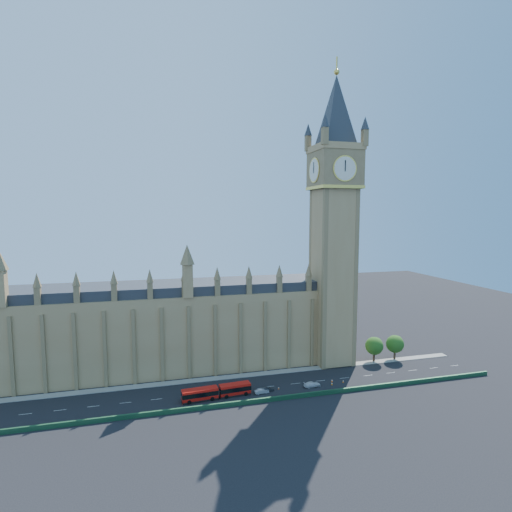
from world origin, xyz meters
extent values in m
plane|color=black|center=(0.00, 0.00, 0.00)|extent=(400.00, 400.00, 0.00)
cube|color=#A58150|center=(-25.00, 22.00, 12.50)|extent=(120.00, 20.00, 25.00)
cube|color=#2D3035|center=(-25.00, 22.00, 26.50)|extent=(120.00, 18.00, 3.00)
cube|color=#A58150|center=(38.00, 14.00, 29.00)|extent=(12.00, 12.00, 58.00)
cube|color=olive|center=(38.00, 14.00, 64.00)|extent=(14.00, 14.00, 12.00)
cylinder|color=silver|center=(38.00, 6.85, 64.00)|extent=(7.20, 0.30, 7.20)
cube|color=#A58150|center=(38.00, 14.00, 71.00)|extent=(14.50, 14.50, 2.00)
pyramid|color=#2D3035|center=(38.00, 14.00, 94.00)|extent=(20.59, 20.59, 22.00)
sphere|color=#F2C64C|center=(38.00, 14.00, 94.80)|extent=(1.80, 1.80, 1.80)
cube|color=#1E4C2D|center=(0.00, -9.00, 0.60)|extent=(160.00, 0.60, 1.20)
cube|color=gray|center=(0.00, 9.50, 0.08)|extent=(160.00, 3.00, 0.16)
cylinder|color=#382619|center=(52.00, 10.00, 2.00)|extent=(0.70, 0.70, 4.00)
sphere|color=#1C4412|center=(52.00, 10.00, 5.50)|extent=(6.00, 6.00, 6.00)
sphere|color=#1C4412|center=(52.80, 10.30, 6.10)|extent=(4.38, 4.38, 4.38)
cylinder|color=#382619|center=(60.00, 10.00, 2.00)|extent=(0.70, 0.70, 4.00)
sphere|color=#1C4412|center=(60.00, 10.00, 5.50)|extent=(6.00, 6.00, 6.00)
sphere|color=#1C4412|center=(60.80, 10.30, 6.10)|extent=(4.38, 4.38, 4.38)
cube|color=red|center=(-8.65, -3.63, 1.61)|extent=(9.85, 3.41, 3.23)
cube|color=red|center=(1.11, -2.90, 1.61)|extent=(8.78, 3.33, 3.23)
cube|color=black|center=(-8.65, -3.63, 2.00)|extent=(9.91, 3.46, 1.23)
cube|color=black|center=(1.11, -2.90, 2.00)|extent=(8.84, 3.38, 1.23)
cylinder|color=black|center=(-4.04, -3.29, 1.45)|extent=(1.04, 2.64, 2.58)
cylinder|color=black|center=(-11.64, -5.21, 0.54)|extent=(1.10, 0.40, 1.08)
cylinder|color=black|center=(-11.84, -2.53, 0.54)|extent=(1.10, 0.40, 1.08)
cylinder|color=black|center=(-5.46, -4.74, 0.54)|extent=(1.10, 0.40, 1.08)
cylinder|color=black|center=(-5.67, -2.06, 0.54)|extent=(1.10, 0.40, 1.08)
cylinder|color=black|center=(-1.54, -4.45, 0.54)|extent=(1.10, 0.40, 1.08)
cylinder|color=black|center=(-1.74, -1.77, 0.54)|extent=(1.10, 0.40, 1.08)
cylinder|color=black|center=(3.95, -4.03, 0.54)|extent=(1.10, 0.40, 1.08)
cylinder|color=black|center=(3.75, -1.35, 0.54)|extent=(1.10, 0.40, 1.08)
imported|color=#3C3F43|center=(10.44, -2.75, 0.65)|extent=(3.98, 2.01, 1.30)
imported|color=#9D9FA5|center=(8.62, -3.72, 0.66)|extent=(4.07, 1.66, 1.31)
imported|color=silver|center=(23.91, -3.34, 0.72)|extent=(5.07, 2.22, 1.45)
cube|color=black|center=(14.00, -2.35, 0.02)|extent=(0.44, 0.44, 0.04)
cone|color=orange|center=(14.00, -2.35, 0.33)|extent=(0.48, 0.48, 0.67)
cylinder|color=white|center=(14.00, -2.35, 0.43)|extent=(0.32, 0.32, 0.11)
cube|color=black|center=(30.97, -1.71, 0.02)|extent=(0.51, 0.51, 0.04)
cone|color=#FF570D|center=(30.97, -1.71, 0.37)|extent=(0.56, 0.56, 0.75)
cylinder|color=white|center=(30.97, -1.71, 0.48)|extent=(0.36, 0.36, 0.13)
cube|color=black|center=(30.06, -3.54, 0.02)|extent=(0.47, 0.47, 0.04)
cone|color=orange|center=(30.06, -3.54, 0.36)|extent=(0.52, 0.52, 0.73)
cylinder|color=white|center=(30.06, -3.54, 0.47)|extent=(0.35, 0.35, 0.12)
cube|color=black|center=(34.00, -2.92, 0.02)|extent=(0.55, 0.55, 0.04)
cone|color=orange|center=(34.00, -2.92, 0.36)|extent=(0.60, 0.60, 0.73)
cylinder|color=white|center=(34.00, -2.92, 0.47)|extent=(0.35, 0.35, 0.12)
camera|label=1|loc=(-19.98, -106.95, 49.87)|focal=28.00mm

